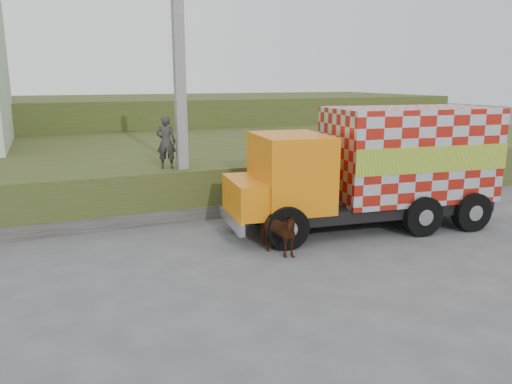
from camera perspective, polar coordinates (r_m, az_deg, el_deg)
name	(u,v)px	position (r m, az deg, el deg)	size (l,w,h in m)	color
ground	(279,262)	(11.61, 2.62, -7.98)	(120.00, 120.00, 0.00)	#474749
embankment	(173,163)	(20.61, -9.47, 3.24)	(40.00, 12.00, 1.50)	#2D4B19
embankment_far	(126,122)	(32.23, -14.66, 7.76)	(40.00, 12.00, 3.00)	#2D4B19
retaining_strip	(154,217)	(14.77, -11.57, -2.84)	(16.00, 0.50, 0.40)	#595651
utility_pole	(180,80)	(14.85, -8.71, 12.51)	(1.20, 0.30, 8.00)	gray
cargo_truck	(376,167)	(14.30, 13.54, 2.82)	(7.73, 3.34, 3.35)	black
cow	(277,233)	(11.89, 2.37, -4.66)	(0.60, 1.31, 1.10)	black
pedestrian	(166,142)	(15.05, -10.25, 5.64)	(0.58, 0.38, 1.58)	#302D2A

